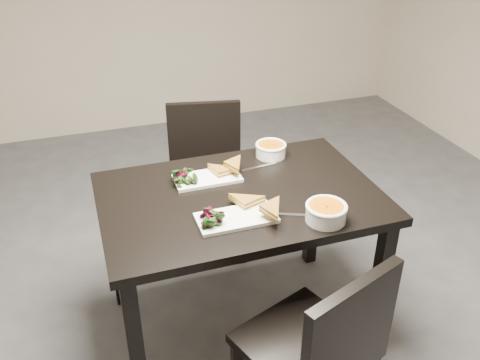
% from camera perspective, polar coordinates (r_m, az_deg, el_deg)
% --- Properties ---
extents(ground, '(5.00, 5.00, 0.00)m').
position_cam_1_polar(ground, '(2.73, -3.10, -14.59)').
color(ground, '#47474C').
rests_on(ground, ground).
extents(table, '(1.20, 0.80, 0.75)m').
position_cam_1_polar(table, '(2.28, 0.00, -3.68)').
color(table, black).
rests_on(table, ground).
extents(chair_near, '(0.54, 0.54, 0.85)m').
position_cam_1_polar(chair_near, '(1.95, 8.96, -17.72)').
color(chair_near, black).
rests_on(chair_near, ground).
extents(chair_far, '(0.50, 0.50, 0.85)m').
position_cam_1_polar(chair_far, '(2.99, -3.73, 1.20)').
color(chair_far, black).
rests_on(chair_far, ground).
extents(plate_near, '(0.32, 0.16, 0.02)m').
position_cam_1_polar(plate_near, '(2.06, -0.41, -4.22)').
color(plate_near, white).
rests_on(plate_near, table).
extents(sandwich_near, '(0.19, 0.16, 0.05)m').
position_cam_1_polar(sandwich_near, '(2.07, 1.17, -2.91)').
color(sandwich_near, '#B07A24').
rests_on(sandwich_near, plate_near).
extents(salad_near, '(0.10, 0.09, 0.04)m').
position_cam_1_polar(salad_near, '(2.02, -3.11, -4.02)').
color(salad_near, black).
rests_on(salad_near, plate_near).
extents(soup_bowl_near, '(0.17, 0.17, 0.07)m').
position_cam_1_polar(soup_bowl_near, '(2.07, 9.48, -3.46)').
color(soup_bowl_near, white).
rests_on(soup_bowl_near, table).
extents(cutlery_near, '(0.17, 0.09, 0.00)m').
position_cam_1_polar(cutlery_near, '(2.10, 5.54, -3.81)').
color(cutlery_near, silver).
rests_on(cutlery_near, table).
extents(plate_far, '(0.30, 0.15, 0.01)m').
position_cam_1_polar(plate_far, '(2.34, -3.63, 0.19)').
color(plate_far, white).
rests_on(plate_far, table).
extents(sandwich_far, '(0.17, 0.14, 0.05)m').
position_cam_1_polar(sandwich_far, '(2.33, -2.01, 0.95)').
color(sandwich_far, '#B07A24').
rests_on(sandwich_far, plate_far).
extents(salad_far, '(0.09, 0.08, 0.04)m').
position_cam_1_polar(salad_far, '(2.31, -6.04, 0.40)').
color(salad_far, black).
rests_on(salad_far, plate_far).
extents(soup_bowl_far, '(0.15, 0.15, 0.07)m').
position_cam_1_polar(soup_bowl_far, '(2.53, 3.42, 3.44)').
color(soup_bowl_far, white).
rests_on(soup_bowl_far, table).
extents(cutlery_far, '(0.18, 0.04, 0.00)m').
position_cam_1_polar(cutlery_far, '(2.44, 2.12, 1.46)').
color(cutlery_far, silver).
rests_on(cutlery_far, table).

